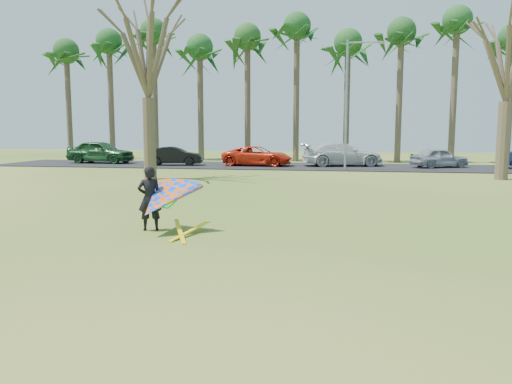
% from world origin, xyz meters
% --- Properties ---
extents(ground, '(100.00, 100.00, 0.00)m').
position_xyz_m(ground, '(0.00, 0.00, 0.00)').
color(ground, '#225512').
rests_on(ground, ground).
extents(parking_strip, '(46.00, 7.00, 0.06)m').
position_xyz_m(parking_strip, '(0.00, 25.00, 0.03)').
color(parking_strip, black).
rests_on(parking_strip, ground).
extents(palm_0, '(4.84, 4.84, 10.84)m').
position_xyz_m(palm_0, '(-22.00, 31.00, 9.17)').
color(palm_0, brown).
rests_on(palm_0, ground).
extents(palm_1, '(4.84, 4.84, 11.54)m').
position_xyz_m(palm_1, '(-18.00, 31.00, 9.85)').
color(palm_1, '#4B3B2D').
rests_on(palm_1, ground).
extents(palm_2, '(4.84, 4.84, 12.24)m').
position_xyz_m(palm_2, '(-14.00, 31.00, 10.52)').
color(palm_2, '#453829').
rests_on(palm_2, ground).
extents(palm_3, '(4.84, 4.84, 10.84)m').
position_xyz_m(palm_3, '(-10.00, 31.00, 9.17)').
color(palm_3, '#4E402F').
rests_on(palm_3, ground).
extents(palm_4, '(4.84, 4.84, 11.54)m').
position_xyz_m(palm_4, '(-6.00, 31.00, 9.85)').
color(palm_4, '#49382C').
rests_on(palm_4, ground).
extents(palm_5, '(4.84, 4.84, 12.24)m').
position_xyz_m(palm_5, '(-2.00, 31.00, 10.52)').
color(palm_5, '#483B2B').
rests_on(palm_5, ground).
extents(palm_6, '(4.84, 4.84, 10.84)m').
position_xyz_m(palm_6, '(2.00, 31.00, 9.17)').
color(palm_6, '#47382B').
rests_on(palm_6, ground).
extents(palm_7, '(4.84, 4.84, 11.54)m').
position_xyz_m(palm_7, '(6.00, 31.00, 9.85)').
color(palm_7, '#493C2C').
rests_on(palm_7, ground).
extents(palm_8, '(4.84, 4.84, 12.24)m').
position_xyz_m(palm_8, '(10.00, 31.00, 10.52)').
color(palm_8, brown).
rests_on(palm_8, ground).
extents(bare_tree_left, '(6.60, 6.60, 9.70)m').
position_xyz_m(bare_tree_left, '(-8.00, 15.00, 6.92)').
color(bare_tree_left, '#4B3E2D').
rests_on(bare_tree_left, ground).
extents(bare_tree_right, '(6.27, 6.27, 9.21)m').
position_xyz_m(bare_tree_right, '(10.00, 18.00, 6.57)').
color(bare_tree_right, brown).
rests_on(bare_tree_right, ground).
extents(streetlight, '(2.28, 0.18, 8.00)m').
position_xyz_m(streetlight, '(2.16, 22.00, 4.46)').
color(streetlight, gray).
rests_on(streetlight, ground).
extents(car_0, '(5.08, 2.28, 1.70)m').
position_xyz_m(car_0, '(-16.18, 25.32, 0.91)').
color(car_0, '#1C4722').
rests_on(car_0, parking_strip).
extents(car_1, '(4.12, 2.01, 1.30)m').
position_xyz_m(car_1, '(-9.92, 24.11, 0.71)').
color(car_1, black).
rests_on(car_1, parking_strip).
extents(car_2, '(4.96, 2.48, 1.35)m').
position_xyz_m(car_2, '(-4.04, 24.67, 0.73)').
color(car_2, red).
rests_on(car_2, parking_strip).
extents(car_3, '(5.91, 3.52, 1.60)m').
position_xyz_m(car_3, '(1.79, 25.55, 0.86)').
color(car_3, silver).
rests_on(car_3, parking_strip).
extents(car_4, '(4.12, 2.99, 1.30)m').
position_xyz_m(car_4, '(8.16, 25.24, 0.71)').
color(car_4, '#979CA3').
rests_on(car_4, parking_strip).
extents(kite_flyer, '(2.13, 2.39, 2.02)m').
position_xyz_m(kite_flyer, '(-2.42, 2.11, 0.85)').
color(kite_flyer, black).
rests_on(kite_flyer, ground).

